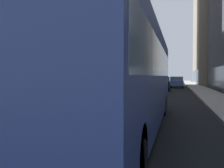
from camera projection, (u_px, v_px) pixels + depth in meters
The scene contains 10 objects.
ground_plane at pixel (157, 88), 38.26m from camera, with size 120.00×120.00×0.00m, color black.
sidewalk_left at pixel (118, 87), 39.63m from camera, with size 2.40×110.00×0.15m, color #ADA89E.
sidewalk_right at pixel (198, 88), 36.89m from camera, with size 2.40×110.00×0.15m, color #9E9991.
transit_bus at pixel (120, 74), 8.32m from camera, with size 2.78×11.53×3.05m.
car_black_suv at pixel (162, 84), 31.03m from camera, with size 1.75×4.67×1.62m.
car_red_coupe at pixel (155, 81), 49.65m from camera, with size 1.80×4.07×1.62m.
car_silver_sedan at pixel (55, 94), 12.87m from camera, with size 1.93×4.40×1.62m.
car_blue_hatchback at pixel (177, 82), 38.27m from camera, with size 1.91×3.90×1.62m.
car_grey_wagon at pixel (177, 81), 44.78m from camera, with size 1.88×4.28×1.62m.
box_truck at pixel (119, 77), 19.48m from camera, with size 2.30×7.50×3.05m.
Camera 1 is at (2.96, -3.65, 1.71)m, focal length 42.65 mm.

